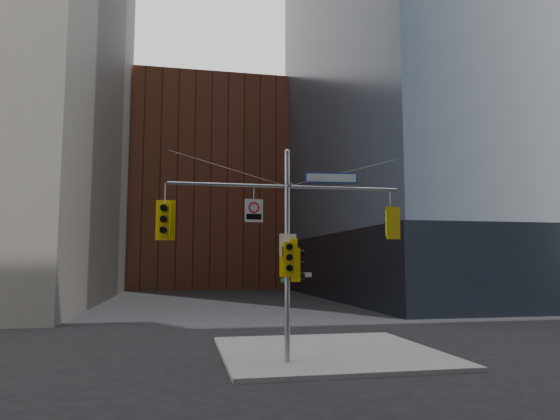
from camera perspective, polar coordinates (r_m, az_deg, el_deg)
name	(u,v)px	position (r m, az deg, el deg)	size (l,w,h in m)	color
ground	(302,381)	(15.27, 2.50, -18.96)	(160.00, 160.00, 0.00)	black
sidewalk_corner	(328,352)	(19.56, 5.54, -15.84)	(8.00, 8.00, 0.15)	gray
podium_ne	(492,266)	(56.14, 23.07, -5.94)	(36.40, 36.40, 6.00)	black
brick_midrise	(207,189)	(73.31, -8.35, 2.38)	(26.00, 20.00, 28.00)	brown
signal_assembly	(287,233)	(16.85, 0.83, -2.63)	(8.00, 0.80, 7.30)	#979AA0
traffic_light_west_arm	(165,220)	(16.53, -13.05, -1.08)	(0.63, 0.54, 1.31)	#DAB90B
traffic_light_east_arm	(391,223)	(18.03, 12.54, -1.48)	(0.54, 0.48, 1.15)	#DAB90B
traffic_light_pole_side	(297,265)	(16.90, 1.92, -6.27)	(0.44, 0.37, 1.13)	#DAB90B
traffic_light_pole_front	(289,258)	(16.56, 1.03, -5.45)	(0.61, 0.52, 1.28)	#DAB90B
street_sign_blade	(331,178)	(17.47, 5.88, 3.67)	(1.85, 0.21, 0.36)	#103B9B
regulatory_sign_arm	(254,210)	(16.69, -3.00, 0.02)	(0.62, 0.11, 0.77)	silver
regulatory_sign_pole	(288,246)	(16.72, 0.91, -4.11)	(0.58, 0.08, 0.76)	silver
street_blade_ew	(300,275)	(16.94, 2.33, -7.42)	(0.78, 0.04, 0.16)	silver
street_blade_ns	(285,280)	(17.28, 0.52, -8.05)	(0.11, 0.78, 0.16)	#145926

